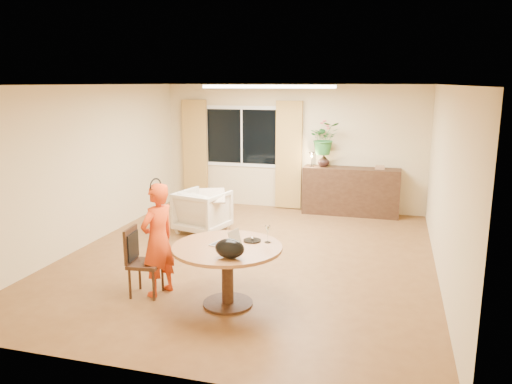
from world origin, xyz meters
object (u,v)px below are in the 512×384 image
at_px(dining_chair, 146,262).
at_px(sideboard, 351,191).
at_px(child, 158,240).
at_px(armchair, 203,211).
at_px(dining_table, 227,259).

relative_size(dining_chair, sideboard, 0.45).
bearing_deg(child, armchair, -150.85).
height_order(dining_table, armchair, armchair).
xyz_separation_m(child, sideboard, (1.98, 4.61, -0.24)).
xyz_separation_m(dining_chair, armchair, (-0.32, 2.75, -0.06)).
height_order(dining_chair, child, child).
bearing_deg(dining_chair, armchair, 90.99).
height_order(dining_table, sideboard, sideboard).
xyz_separation_m(child, armchair, (-0.47, 2.67, -0.34)).
distance_m(armchair, sideboard, 3.12).
relative_size(armchair, sideboard, 0.43).
xyz_separation_m(armchair, sideboard, (2.45, 1.93, 0.10)).
height_order(dining_chair, armchair, dining_chair).
height_order(child, armchair, child).
xyz_separation_m(dining_table, dining_chair, (-1.08, 0.00, -0.15)).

